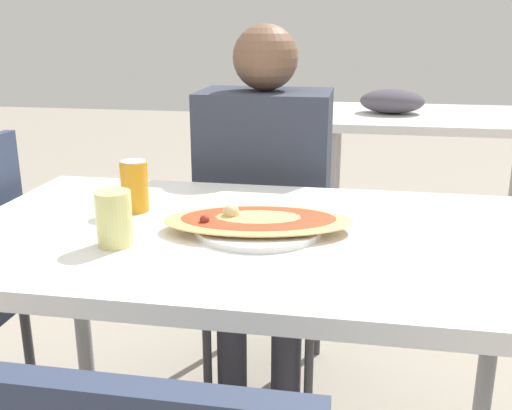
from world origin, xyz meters
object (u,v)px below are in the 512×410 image
(person_seated, at_px, (264,185))
(chair_far_seated, at_px, (269,231))
(dining_table, at_px, (254,264))
(soda_can, at_px, (134,186))
(pizza_main, at_px, (258,223))
(drink_glass, at_px, (114,219))

(person_seated, bearing_deg, chair_far_seated, -90.00)
(dining_table, relative_size, person_seated, 1.08)
(person_seated, height_order, soda_can, person_seated)
(chair_far_seated, xyz_separation_m, person_seated, (-0.00, -0.12, 0.20))
(person_seated, relative_size, pizza_main, 2.72)
(dining_table, xyz_separation_m, pizza_main, (0.01, -0.00, 0.10))
(soda_can, bearing_deg, pizza_main, -16.89)
(soda_can, bearing_deg, person_seated, 65.05)
(chair_far_seated, bearing_deg, drink_glass, 77.33)
(chair_far_seated, relative_size, person_seated, 0.77)
(dining_table, height_order, chair_far_seated, chair_far_seated)
(chair_far_seated, distance_m, person_seated, 0.23)
(soda_can, bearing_deg, drink_glass, -79.20)
(dining_table, bearing_deg, soda_can, 163.29)
(soda_can, distance_m, drink_glass, 0.23)
(chair_far_seated, relative_size, pizza_main, 2.09)
(person_seated, xyz_separation_m, pizza_main, (0.08, -0.61, 0.08))
(drink_glass, bearing_deg, soda_can, 100.80)
(person_seated, relative_size, soda_can, 9.76)
(person_seated, height_order, drink_glass, person_seated)
(pizza_main, distance_m, drink_glass, 0.31)
(dining_table, xyz_separation_m, chair_far_seated, (-0.07, 0.72, -0.18))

